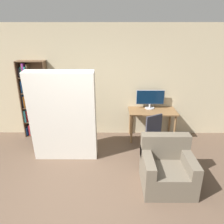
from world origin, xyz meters
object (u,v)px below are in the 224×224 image
at_px(armchair, 167,168).
at_px(mattress_near, 63,117).
at_px(office_chair, 157,142).
at_px(bookshelf, 33,100).
at_px(monitor, 150,98).

bearing_deg(armchair, mattress_near, 157.07).
distance_m(office_chair, mattress_near, 1.99).
bearing_deg(bookshelf, office_chair, -19.67).
bearing_deg(monitor, bookshelf, 179.41).
distance_m(monitor, armchair, 2.00).
xyz_separation_m(monitor, armchair, (0.03, -1.89, -0.67)).
distance_m(mattress_near, armchair, 2.15).
height_order(monitor, office_chair, monitor).
bearing_deg(armchair, bookshelf, 146.48).
relative_size(bookshelf, mattress_near, 1.01).
bearing_deg(monitor, armchair, -89.16).
height_order(office_chair, armchair, office_chair).
xyz_separation_m(office_chair, armchair, (-0.00, -0.88, -0.04)).
xyz_separation_m(monitor, office_chair, (0.03, -1.00, -0.63)).
relative_size(bookshelf, armchair, 2.21).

